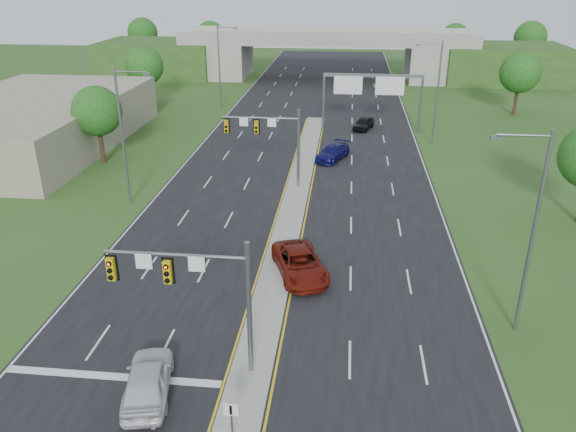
# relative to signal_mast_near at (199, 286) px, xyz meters

# --- Properties ---
(ground) EXTENTS (240.00, 240.00, 0.00)m
(ground) POSITION_rel_signal_mast_near_xyz_m (2.26, 0.07, -4.73)
(ground) COLOR #284A1A
(ground) RESTS_ON ground
(road) EXTENTS (24.00, 160.00, 0.02)m
(road) POSITION_rel_signal_mast_near_xyz_m (2.26, 35.07, -4.72)
(road) COLOR black
(road) RESTS_ON ground
(median) EXTENTS (2.00, 54.00, 0.16)m
(median) POSITION_rel_signal_mast_near_xyz_m (2.26, 23.07, -4.63)
(median) COLOR gray
(median) RESTS_ON road
(lane_markings) EXTENTS (23.72, 160.00, 0.01)m
(lane_markings) POSITION_rel_signal_mast_near_xyz_m (1.66, 28.99, -4.70)
(lane_markings) COLOR gold
(lane_markings) RESTS_ON road
(signal_mast_near) EXTENTS (6.62, 0.60, 7.00)m
(signal_mast_near) POSITION_rel_signal_mast_near_xyz_m (0.00, 0.00, 0.00)
(signal_mast_near) COLOR slate
(signal_mast_near) RESTS_ON ground
(signal_mast_far) EXTENTS (6.62, 0.60, 7.00)m
(signal_mast_far) POSITION_rel_signal_mast_near_xyz_m (0.00, 25.00, 0.00)
(signal_mast_far) COLOR slate
(signal_mast_far) RESTS_ON ground
(keep_right_sign) EXTENTS (0.60, 0.13, 2.20)m
(keep_right_sign) POSITION_rel_signal_mast_near_xyz_m (2.26, -4.45, -3.21)
(keep_right_sign) COLOR slate
(keep_right_sign) RESTS_ON ground
(sign_gantry) EXTENTS (11.58, 0.44, 6.67)m
(sign_gantry) POSITION_rel_signal_mast_near_xyz_m (8.95, 44.99, 0.51)
(sign_gantry) COLOR slate
(sign_gantry) RESTS_ON ground
(overpass) EXTENTS (80.00, 14.00, 8.10)m
(overpass) POSITION_rel_signal_mast_near_xyz_m (2.26, 80.07, -1.17)
(overpass) COLOR gray
(overpass) RESTS_ON ground
(lightpole_l_mid) EXTENTS (2.85, 0.25, 11.00)m
(lightpole_l_mid) POSITION_rel_signal_mast_near_xyz_m (-11.03, 20.07, 1.38)
(lightpole_l_mid) COLOR slate
(lightpole_l_mid) RESTS_ON ground
(lightpole_l_far) EXTENTS (2.85, 0.25, 11.00)m
(lightpole_l_far) POSITION_rel_signal_mast_near_xyz_m (-11.03, 55.07, 1.38)
(lightpole_l_far) COLOR slate
(lightpole_l_far) RESTS_ON ground
(lightpole_r_near) EXTENTS (2.85, 0.25, 11.00)m
(lightpole_r_near) POSITION_rel_signal_mast_near_xyz_m (15.56, 5.07, 1.38)
(lightpole_r_near) COLOR slate
(lightpole_r_near) RESTS_ON ground
(lightpole_r_far) EXTENTS (2.85, 0.25, 11.00)m
(lightpole_r_far) POSITION_rel_signal_mast_near_xyz_m (15.56, 40.07, 1.38)
(lightpole_r_far) COLOR slate
(lightpole_r_far) RESTS_ON ground
(tree_l_near) EXTENTS (4.80, 4.80, 7.60)m
(tree_l_near) POSITION_rel_signal_mast_near_xyz_m (-17.74, 30.07, 0.45)
(tree_l_near) COLOR #382316
(tree_l_near) RESTS_ON ground
(tree_l_mid) EXTENTS (5.20, 5.20, 8.12)m
(tree_l_mid) POSITION_rel_signal_mast_near_xyz_m (-21.74, 55.07, 0.78)
(tree_l_mid) COLOR #382316
(tree_l_mid) RESTS_ON ground
(tree_r_mid) EXTENTS (5.20, 5.20, 8.12)m
(tree_r_mid) POSITION_rel_signal_mast_near_xyz_m (28.26, 55.07, 0.78)
(tree_r_mid) COLOR #382316
(tree_r_mid) RESTS_ON ground
(tree_back_a) EXTENTS (6.00, 6.00, 8.85)m
(tree_back_a) POSITION_rel_signal_mast_near_xyz_m (-35.74, 94.07, 1.11)
(tree_back_a) COLOR #382316
(tree_back_a) RESTS_ON ground
(tree_back_b) EXTENTS (5.60, 5.60, 8.32)m
(tree_back_b) POSITION_rel_signal_mast_near_xyz_m (-21.74, 94.07, 0.78)
(tree_back_b) COLOR #382316
(tree_back_b) RESTS_ON ground
(tree_back_c) EXTENTS (5.60, 5.60, 8.32)m
(tree_back_c) POSITION_rel_signal_mast_near_xyz_m (26.26, 94.07, 0.78)
(tree_back_c) COLOR #382316
(tree_back_c) RESTS_ON ground
(tree_back_d) EXTENTS (6.00, 6.00, 8.85)m
(tree_back_d) POSITION_rel_signal_mast_near_xyz_m (40.26, 94.07, 1.11)
(tree_back_d) COLOR #382316
(tree_back_d) RESTS_ON ground
(commercial_building) EXTENTS (18.00, 30.00, 5.00)m
(commercial_building) POSITION_rel_signal_mast_near_xyz_m (-27.74, 35.07, -2.23)
(commercial_building) COLOR gray
(commercial_building) RESTS_ON ground
(car_white) EXTENTS (2.92, 5.20, 1.67)m
(car_white) POSITION_rel_signal_mast_near_xyz_m (-2.10, -1.93, -3.87)
(car_white) COLOR silver
(car_white) RESTS_ON road
(car_far_a) EXTENTS (4.45, 6.42, 1.63)m
(car_far_a) POSITION_rel_signal_mast_near_xyz_m (3.76, 9.66, -3.89)
(car_far_a) COLOR #65120A
(car_far_a) RESTS_ON road
(car_far_b) EXTENTS (3.88, 5.50, 1.48)m
(car_far_b) POSITION_rel_signal_mast_near_xyz_m (5.04, 33.41, -3.97)
(car_far_b) COLOR #0C0C49
(car_far_b) RESTS_ON road
(car_far_c) EXTENTS (2.97, 4.60, 1.46)m
(car_far_c) POSITION_rel_signal_mast_near_xyz_m (8.33, 45.53, -3.98)
(car_far_c) COLOR black
(car_far_c) RESTS_ON road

